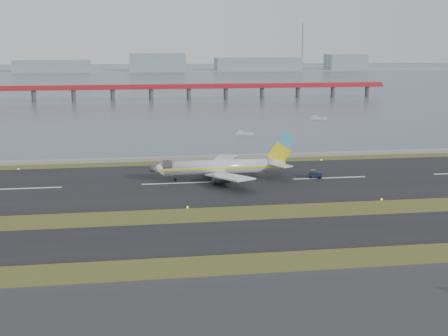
# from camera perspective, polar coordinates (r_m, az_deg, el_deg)

# --- Properties ---
(ground) EXTENTS (1000.00, 1000.00, 0.00)m
(ground) POSITION_cam_1_polar(r_m,az_deg,el_deg) (116.94, -3.43, -5.16)
(ground) COLOR #3B4819
(ground) RESTS_ON ground
(taxiway_strip) EXTENTS (1000.00, 18.00, 0.10)m
(taxiway_strip) POSITION_cam_1_polar(r_m,az_deg,el_deg) (105.60, -2.89, -7.10)
(taxiway_strip) COLOR black
(taxiway_strip) RESTS_ON ground
(runway_strip) EXTENTS (1000.00, 45.00, 0.10)m
(runway_strip) POSITION_cam_1_polar(r_m,az_deg,el_deg) (145.71, -4.42, -1.56)
(runway_strip) COLOR black
(runway_strip) RESTS_ON ground
(seawall) EXTENTS (1000.00, 2.50, 1.00)m
(seawall) POSITION_cam_1_polar(r_m,az_deg,el_deg) (174.81, -5.08, 0.98)
(seawall) COLOR gray
(seawall) RESTS_ON ground
(bay_water) EXTENTS (1400.00, 800.00, 1.30)m
(bay_water) POSITION_cam_1_polar(r_m,az_deg,el_deg) (572.18, -7.34, 8.97)
(bay_water) COLOR #475A66
(bay_water) RESTS_ON ground
(red_pier) EXTENTS (260.00, 5.00, 10.20)m
(red_pier) POSITION_cam_1_polar(r_m,az_deg,el_deg) (363.26, -3.61, 8.14)
(red_pier) COLOR red
(red_pier) RESTS_ON ground
(far_shoreline) EXTENTS (1400.00, 80.00, 60.50)m
(far_shoreline) POSITION_cam_1_polar(r_m,az_deg,el_deg) (731.95, -6.49, 10.25)
(far_shoreline) COLOR #8A97A3
(far_shoreline) RESTS_ON ground
(airliner) EXTENTS (38.52, 32.89, 12.80)m
(airliner) POSITION_cam_1_polar(r_m,az_deg,el_deg) (148.52, -0.18, 0.11)
(airliner) COLOR silver
(airliner) RESTS_ON ground
(pushback_tug) EXTENTS (3.91, 2.88, 2.24)m
(pushback_tug) POSITION_cam_1_polar(r_m,az_deg,el_deg) (152.68, 9.21, -0.62)
(pushback_tug) COLOR #131E35
(pushback_tug) RESTS_ON ground
(workboat_near) EXTENTS (7.35, 3.49, 1.72)m
(workboat_near) POSITION_cam_1_polar(r_m,az_deg,el_deg) (221.80, 2.05, 3.52)
(workboat_near) COLOR silver
(workboat_near) RESTS_ON ground
(workboat_far) EXTENTS (7.81, 4.57, 1.81)m
(workboat_far) POSITION_cam_1_polar(r_m,az_deg,el_deg) (270.56, 9.54, 5.01)
(workboat_far) COLOR silver
(workboat_far) RESTS_ON ground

